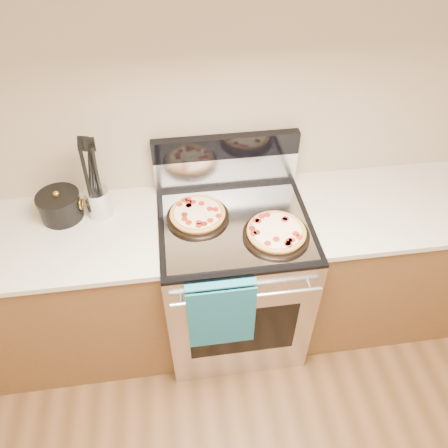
{
  "coord_description": "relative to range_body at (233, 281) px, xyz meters",
  "views": [
    {
      "loc": [
        -0.27,
        0.1,
        2.42
      ],
      "look_at": [
        -0.07,
        1.55,
        1.01
      ],
      "focal_mm": 35.0,
      "sensor_mm": 36.0,
      "label": 1
    }
  ],
  "objects": [
    {
      "name": "countertop_right",
      "position": [
        0.88,
        0.03,
        0.45
      ],
      "size": [
        1.02,
        0.64,
        0.03
      ],
      "primitive_type": "cube",
      "color": "beige",
      "rests_on": "cabinet_right"
    },
    {
      "name": "utensil_crock",
      "position": [
        -0.66,
        0.17,
        0.54
      ],
      "size": [
        0.13,
        0.13,
        0.15
      ],
      "primitive_type": "cylinder",
      "rotation": [
        0.0,
        0.0,
        0.05
      ],
      "color": "silver",
      "rests_on": "countertop_left"
    },
    {
      "name": "cooktop",
      "position": [
        0.0,
        0.0,
        0.46
      ],
      "size": [
        0.76,
        0.68,
        0.02
      ],
      "primitive_type": "cube",
      "color": "black",
      "rests_on": "range_body"
    },
    {
      "name": "countertop_left",
      "position": [
        -0.88,
        0.03,
        0.45
      ],
      "size": [
        1.02,
        0.64,
        0.03
      ],
      "primitive_type": "cube",
      "color": "beige",
      "rests_on": "cabinet_left"
    },
    {
      "name": "pepperoni_pizza_back",
      "position": [
        -0.18,
        0.05,
        0.5
      ],
      "size": [
        0.41,
        0.41,
        0.04
      ],
      "primitive_type": null,
      "rotation": [
        0.0,
        0.0,
        -0.41
      ],
      "color": "#A76D33",
      "rests_on": "foil_sheet"
    },
    {
      "name": "wall_back",
      "position": [
        0.0,
        0.35,
        0.9
      ],
      "size": [
        4.0,
        0.0,
        4.0
      ],
      "primitive_type": "plane",
      "rotation": [
        1.57,
        0.0,
        0.0
      ],
      "color": "tan",
      "rests_on": "ground"
    },
    {
      "name": "cabinet_right",
      "position": [
        0.88,
        0.03,
        -0.01
      ],
      "size": [
        1.0,
        0.62,
        0.88
      ],
      "primitive_type": "cube",
      "color": "brown",
      "rests_on": "ground"
    },
    {
      "name": "range_body",
      "position": [
        0.0,
        0.0,
        0.0
      ],
      "size": [
        0.76,
        0.68,
        0.9
      ],
      "primitive_type": "cube",
      "color": "#B7B7BC",
      "rests_on": "ground"
    },
    {
      "name": "backsplash_lower",
      "position": [
        0.0,
        0.31,
        0.56
      ],
      "size": [
        0.76,
        0.06,
        0.18
      ],
      "primitive_type": "cube",
      "color": "silver",
      "rests_on": "cooktop"
    },
    {
      "name": "saucepan",
      "position": [
        -0.85,
        0.17,
        0.52
      ],
      "size": [
        0.23,
        0.23,
        0.13
      ],
      "primitive_type": "cylinder",
      "rotation": [
        0.0,
        0.0,
        -0.14
      ],
      "color": "black",
      "rests_on": "countertop_left"
    },
    {
      "name": "backsplash_upper",
      "position": [
        0.0,
        0.31,
        0.71
      ],
      "size": [
        0.76,
        0.06,
        0.12
      ],
      "primitive_type": "cube",
      "color": "black",
      "rests_on": "backsplash_lower"
    },
    {
      "name": "dish_towel",
      "position": [
        -0.12,
        -0.38,
        0.25
      ],
      "size": [
        0.32,
        0.05,
        0.42
      ],
      "primitive_type": null,
      "color": "#15596C",
      "rests_on": "oven_handle"
    },
    {
      "name": "foil_sheet",
      "position": [
        0.0,
        -0.03,
        0.47
      ],
      "size": [
        0.7,
        0.55,
        0.01
      ],
      "primitive_type": "cube",
      "color": "gray",
      "rests_on": "cooktop"
    },
    {
      "name": "oven_window",
      "position": [
        0.0,
        -0.34,
        0.0
      ],
      "size": [
        0.56,
        0.01,
        0.4
      ],
      "primitive_type": "cube",
      "color": "black",
      "rests_on": "range_body"
    },
    {
      "name": "cabinet_left",
      "position": [
        -0.88,
        0.03,
        -0.01
      ],
      "size": [
        1.0,
        0.62,
        0.88
      ],
      "primitive_type": "cube",
      "color": "brown",
      "rests_on": "ground"
    },
    {
      "name": "oven_handle",
      "position": [
        0.0,
        -0.38,
        0.35
      ],
      "size": [
        0.7,
        0.03,
        0.03
      ],
      "primitive_type": "cylinder",
      "rotation": [
        0.0,
        1.57,
        0.0
      ],
      "color": "silver",
      "rests_on": "range_body"
    },
    {
      "name": "pepperoni_pizza_front",
      "position": [
        0.18,
        -0.13,
        0.5
      ],
      "size": [
        0.41,
        0.41,
        0.04
      ],
      "primitive_type": null,
      "rotation": [
        0.0,
        0.0,
        0.35
      ],
      "color": "#A76D33",
      "rests_on": "foil_sheet"
    }
  ]
}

